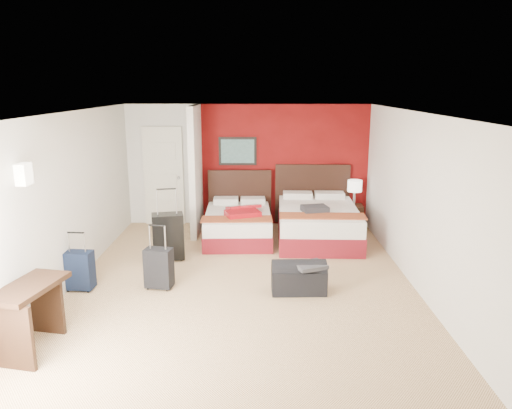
{
  "coord_description": "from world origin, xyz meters",
  "views": [
    {
      "loc": [
        0.24,
        -6.85,
        2.85
      ],
      "look_at": [
        0.19,
        0.8,
        1.0
      ],
      "focal_mm": 34.4,
      "sensor_mm": 36.0,
      "label": 1
    }
  ],
  "objects_px": {
    "suitcase_navy": "(79,272)",
    "desk": "(32,317)",
    "bed_right": "(318,224)",
    "duffel_bag": "(299,279)",
    "table_lamp": "(354,193)",
    "nightstand": "(353,217)",
    "suitcase_charcoal": "(159,270)",
    "suitcase_black": "(168,238)",
    "red_suitcase_open": "(243,211)",
    "bed_left": "(238,226)"
  },
  "relations": [
    {
      "from": "suitcase_navy",
      "to": "desk",
      "type": "height_order",
      "value": "desk"
    },
    {
      "from": "bed_right",
      "to": "duffel_bag",
      "type": "relative_size",
      "value": 2.75
    },
    {
      "from": "table_lamp",
      "to": "suitcase_navy",
      "type": "xyz_separation_m",
      "value": [
        -4.49,
        -3.09,
        -0.49
      ]
    },
    {
      "from": "nightstand",
      "to": "suitcase_charcoal",
      "type": "distance_m",
      "value": 4.52
    },
    {
      "from": "suitcase_navy",
      "to": "duffel_bag",
      "type": "bearing_deg",
      "value": 3.61
    },
    {
      "from": "table_lamp",
      "to": "suitcase_charcoal",
      "type": "height_order",
      "value": "table_lamp"
    },
    {
      "from": "duffel_bag",
      "to": "desk",
      "type": "bearing_deg",
      "value": -153.83
    },
    {
      "from": "suitcase_charcoal",
      "to": "duffel_bag",
      "type": "distance_m",
      "value": 2.01
    },
    {
      "from": "bed_right",
      "to": "suitcase_charcoal",
      "type": "relative_size",
      "value": 3.71
    },
    {
      "from": "suitcase_black",
      "to": "suitcase_navy",
      "type": "height_order",
      "value": "suitcase_black"
    },
    {
      "from": "bed_right",
      "to": "duffel_bag",
      "type": "bearing_deg",
      "value": -100.94
    },
    {
      "from": "nightstand",
      "to": "duffel_bag",
      "type": "height_order",
      "value": "nightstand"
    },
    {
      "from": "red_suitcase_open",
      "to": "suitcase_charcoal",
      "type": "relative_size",
      "value": 1.47
    },
    {
      "from": "bed_right",
      "to": "duffel_bag",
      "type": "height_order",
      "value": "bed_right"
    },
    {
      "from": "desk",
      "to": "suitcase_black",
      "type": "bearing_deg",
      "value": 83.1
    },
    {
      "from": "nightstand",
      "to": "suitcase_charcoal",
      "type": "xyz_separation_m",
      "value": [
        -3.36,
        -3.02,
        0.03
      ]
    },
    {
      "from": "bed_left",
      "to": "suitcase_black",
      "type": "relative_size",
      "value": 2.31
    },
    {
      "from": "red_suitcase_open",
      "to": "duffel_bag",
      "type": "height_order",
      "value": "red_suitcase_open"
    },
    {
      "from": "red_suitcase_open",
      "to": "desk",
      "type": "relative_size",
      "value": 0.9
    },
    {
      "from": "bed_left",
      "to": "bed_right",
      "type": "height_order",
      "value": "bed_right"
    },
    {
      "from": "suitcase_black",
      "to": "duffel_bag",
      "type": "relative_size",
      "value": 1.0
    },
    {
      "from": "duffel_bag",
      "to": "bed_left",
      "type": "bearing_deg",
      "value": 110.03
    },
    {
      "from": "suitcase_navy",
      "to": "suitcase_black",
      "type": "bearing_deg",
      "value": 54.67
    },
    {
      "from": "nightstand",
      "to": "suitcase_charcoal",
      "type": "height_order",
      "value": "suitcase_charcoal"
    },
    {
      "from": "table_lamp",
      "to": "suitcase_charcoal",
      "type": "distance_m",
      "value": 4.54
    },
    {
      "from": "table_lamp",
      "to": "suitcase_black",
      "type": "distance_m",
      "value": 3.91
    },
    {
      "from": "desk",
      "to": "bed_right",
      "type": "bearing_deg",
      "value": 59.72
    },
    {
      "from": "table_lamp",
      "to": "bed_right",
      "type": "bearing_deg",
      "value": -138.34
    },
    {
      "from": "bed_right",
      "to": "suitcase_navy",
      "type": "distance_m",
      "value": 4.38
    },
    {
      "from": "nightstand",
      "to": "suitcase_charcoal",
      "type": "relative_size",
      "value": 0.9
    },
    {
      "from": "suitcase_navy",
      "to": "duffel_bag",
      "type": "height_order",
      "value": "suitcase_navy"
    },
    {
      "from": "duffel_bag",
      "to": "table_lamp",
      "type": "bearing_deg",
      "value": 65.3
    },
    {
      "from": "suitcase_charcoal",
      "to": "desk",
      "type": "height_order",
      "value": "desk"
    },
    {
      "from": "bed_left",
      "to": "red_suitcase_open",
      "type": "relative_size",
      "value": 2.12
    },
    {
      "from": "desk",
      "to": "suitcase_navy",
      "type": "bearing_deg",
      "value": 104.31
    },
    {
      "from": "desk",
      "to": "duffel_bag",
      "type": "bearing_deg",
      "value": 39.19
    },
    {
      "from": "bed_right",
      "to": "red_suitcase_open",
      "type": "relative_size",
      "value": 2.52
    },
    {
      "from": "bed_right",
      "to": "desk",
      "type": "distance_m",
      "value": 5.39
    },
    {
      "from": "suitcase_black",
      "to": "suitcase_charcoal",
      "type": "distance_m",
      "value": 1.2
    },
    {
      "from": "desk",
      "to": "suitcase_charcoal",
      "type": "bearing_deg",
      "value": 70.02
    },
    {
      "from": "red_suitcase_open",
      "to": "desk",
      "type": "distance_m",
      "value": 4.53
    },
    {
      "from": "suitcase_black",
      "to": "desk",
      "type": "relative_size",
      "value": 0.83
    },
    {
      "from": "duffel_bag",
      "to": "desk",
      "type": "xyz_separation_m",
      "value": [
        -3.06,
        -1.59,
        0.19
      ]
    },
    {
      "from": "bed_left",
      "to": "suitcase_navy",
      "type": "height_order",
      "value": "suitcase_navy"
    },
    {
      "from": "bed_right",
      "to": "duffel_bag",
      "type": "xyz_separation_m",
      "value": [
        -0.55,
        -2.42,
        -0.12
      ]
    },
    {
      "from": "suitcase_navy",
      "to": "desk",
      "type": "relative_size",
      "value": 0.59
    },
    {
      "from": "red_suitcase_open",
      "to": "nightstand",
      "type": "xyz_separation_m",
      "value": [
        2.22,
        0.77,
        -0.33
      ]
    },
    {
      "from": "bed_left",
      "to": "duffel_bag",
      "type": "relative_size",
      "value": 2.31
    },
    {
      "from": "bed_left",
      "to": "duffel_bag",
      "type": "distance_m",
      "value": 2.65
    },
    {
      "from": "bed_right",
      "to": "nightstand",
      "type": "distance_m",
      "value": 1.08
    }
  ]
}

